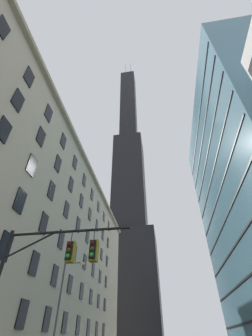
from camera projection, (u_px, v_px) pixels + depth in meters
name	position (u px, v px, depth m)	size (l,w,h in m)	color
station_building	(32.00, 244.00, 36.77)	(17.17, 62.31, 29.46)	#BCAF93
dark_skyscraper	(129.00, 203.00, 120.36)	(24.33, 24.33, 205.98)	black
traffic_signal_mast	(50.00, 267.00, 11.22)	(6.85, 0.63, 6.81)	black
street_lamppost	(62.00, 301.00, 21.79)	(2.26, 0.32, 8.67)	#47474C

